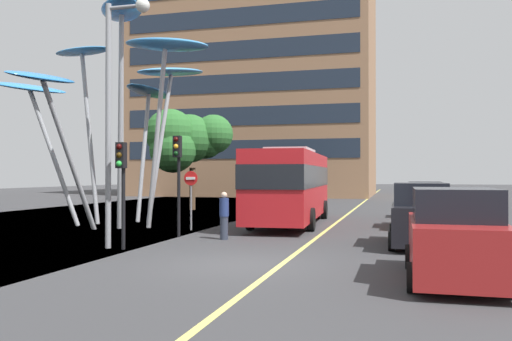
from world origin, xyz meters
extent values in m
cube|color=#38383A|center=(0.00, 0.00, -0.05)|extent=(120.00, 240.00, 0.10)
cube|color=#E0D666|center=(1.04, 0.00, 0.00)|extent=(0.16, 144.00, 0.01)
cube|color=red|center=(-0.95, 11.39, 1.83)|extent=(3.12, 10.95, 2.95)
cube|color=black|center=(-0.95, 11.39, 2.24)|extent=(3.15, 11.06, 0.94)
cube|color=yellow|center=(-1.23, 16.74, 3.00)|extent=(1.41, 0.17, 0.36)
cube|color=#B2B2B7|center=(-0.95, 11.39, 3.42)|extent=(2.12, 3.88, 0.24)
cylinder|color=black|center=(0.15, 14.81, 0.48)|extent=(0.33, 0.97, 0.96)
cylinder|color=black|center=(-2.40, 14.68, 0.48)|extent=(0.33, 0.97, 0.96)
cylinder|color=black|center=(0.48, 8.48, 0.48)|extent=(0.33, 0.97, 0.96)
cylinder|color=black|center=(-2.08, 8.35, 0.48)|extent=(0.33, 0.97, 0.96)
cylinder|color=#9EA0A5|center=(-6.18, 7.96, 3.96)|extent=(1.13, 0.44, 7.94)
ellipsoid|color=#4299E0|center=(-5.73, 7.86, 7.92)|extent=(4.55, 2.32, 1.15)
cylinder|color=#9EA0A5|center=(-7.29, 10.64, 3.72)|extent=(0.88, 1.56, 7.48)
ellipsoid|color=#4CA3E5|center=(-6.99, 11.29, 7.44)|extent=(3.25, 4.40, 0.92)
cylinder|color=#9EA0A5|center=(-8.41, 11.08, 3.29)|extent=(0.24, 1.47, 6.62)
ellipsoid|color=#4299E0|center=(-8.43, 11.71, 6.58)|extent=(1.71, 3.91, 0.46)
cylinder|color=#9EA0A5|center=(-10.28, 9.20, 4.15)|extent=(1.42, 0.71, 8.32)
ellipsoid|color=#4299E0|center=(-10.86, 9.43, 8.29)|extent=(4.18, 2.56, 0.51)
cylinder|color=#9EA0A5|center=(-11.16, 7.68, 3.14)|extent=(2.39, 0.83, 6.34)
ellipsoid|color=#388EDB|center=(-12.24, 7.38, 6.28)|extent=(3.52, 1.98, 0.96)
cylinder|color=#9EA0A5|center=(-8.73, 5.36, 2.98)|extent=(0.60, 3.16, 6.06)
ellipsoid|color=#2D7FD1|center=(-8.92, 3.88, 5.97)|extent=(1.68, 3.42, 0.76)
cylinder|color=#9EA0A5|center=(-7.28, 6.78, 4.49)|extent=(1.06, 1.51, 9.02)
ellipsoid|color=#2D7FD1|center=(-6.89, 6.16, 8.99)|extent=(3.55, 4.32, 0.62)
cylinder|color=black|center=(-4.30, 1.70, 1.66)|extent=(0.12, 0.12, 3.32)
cube|color=black|center=(-4.30, 1.56, 2.92)|extent=(0.28, 0.24, 0.80)
sphere|color=#390706|center=(-4.30, 1.43, 3.18)|extent=(0.18, 0.18, 0.18)
sphere|color=#3A2707|center=(-4.30, 1.43, 2.92)|extent=(0.18, 0.18, 0.18)
sphere|color=green|center=(-4.30, 1.43, 2.66)|extent=(0.18, 0.18, 0.18)
cylinder|color=black|center=(-3.96, 5.20, 1.88)|extent=(0.12, 0.12, 3.76)
cube|color=black|center=(-3.96, 5.06, 3.36)|extent=(0.28, 0.24, 0.80)
sphere|color=#390706|center=(-3.96, 4.93, 3.62)|extent=(0.18, 0.18, 0.18)
sphere|color=orange|center=(-3.96, 4.93, 3.36)|extent=(0.18, 0.18, 0.18)
sphere|color=black|center=(-3.96, 4.93, 3.10)|extent=(0.18, 0.18, 0.18)
cube|color=maroon|center=(5.15, -0.91, 0.76)|extent=(1.85, 4.43, 1.16)
cube|color=black|center=(5.15, -0.91, 1.68)|extent=(1.70, 2.44, 0.69)
cylinder|color=black|center=(6.08, 0.47, 0.30)|extent=(0.20, 0.60, 0.60)
cylinder|color=black|center=(4.23, 0.47, 0.30)|extent=(0.20, 0.60, 0.60)
cylinder|color=black|center=(4.23, -2.28, 0.30)|extent=(0.20, 0.60, 0.60)
cube|color=black|center=(4.64, 4.78, 0.77)|extent=(1.76, 4.19, 1.17)
cube|color=black|center=(4.64, 4.78, 1.71)|extent=(1.62, 2.30, 0.70)
cylinder|color=black|center=(5.52, 6.08, 0.30)|extent=(0.20, 0.60, 0.60)
cylinder|color=black|center=(3.76, 6.08, 0.30)|extent=(0.20, 0.60, 0.60)
cylinder|color=black|center=(5.52, 3.48, 0.30)|extent=(0.20, 0.60, 0.60)
cylinder|color=black|center=(3.76, 3.48, 0.30)|extent=(0.20, 0.60, 0.60)
cube|color=gold|center=(4.88, 11.06, 0.76)|extent=(1.76, 3.96, 1.15)
cube|color=black|center=(4.88, 11.06, 1.65)|extent=(1.62, 2.18, 0.64)
cylinder|color=black|center=(5.76, 12.28, 0.30)|extent=(0.20, 0.60, 0.60)
cylinder|color=black|center=(3.99, 12.28, 0.30)|extent=(0.20, 0.60, 0.60)
cylinder|color=black|center=(5.76, 9.83, 0.30)|extent=(0.20, 0.60, 0.60)
cylinder|color=black|center=(3.99, 9.83, 0.30)|extent=(0.20, 0.60, 0.60)
cube|color=silver|center=(5.29, 16.73, 0.73)|extent=(1.79, 3.80, 1.11)
cube|color=black|center=(5.29, 16.73, 1.62)|extent=(1.64, 2.09, 0.66)
cylinder|color=black|center=(6.18, 17.91, 0.30)|extent=(0.20, 0.60, 0.60)
cylinder|color=black|center=(4.40, 17.91, 0.30)|extent=(0.20, 0.60, 0.60)
cylinder|color=black|center=(6.18, 15.56, 0.30)|extent=(0.20, 0.60, 0.60)
cylinder|color=black|center=(4.40, 15.56, 0.30)|extent=(0.20, 0.60, 0.60)
cylinder|color=gray|center=(-4.91, 1.82, 3.87)|extent=(0.18, 0.18, 7.74)
cylinder|color=gray|center=(-4.31, 1.82, 7.59)|extent=(1.19, 0.12, 0.12)
sphere|color=silver|center=(-3.72, 1.82, 7.59)|extent=(0.44, 0.44, 0.44)
cylinder|color=brown|center=(-9.25, 19.70, 1.39)|extent=(0.39, 0.39, 2.78)
sphere|color=#2D6B2D|center=(-8.70, 20.53, 4.75)|extent=(2.72, 2.72, 2.72)
sphere|color=#2D6B2D|center=(-9.54, 19.85, 4.72)|extent=(3.24, 3.24, 3.24)
sphere|color=#2D6B2D|center=(-8.10, 20.60, 5.04)|extent=(2.65, 2.65, 2.65)
sphere|color=#2D6B2D|center=(-10.12, 18.52, 3.94)|extent=(3.02, 3.02, 3.02)
sphere|color=#2D6B2D|center=(-10.40, 18.68, 5.00)|extent=(3.20, 3.20, 3.20)
cylinder|color=#2D3342|center=(-2.08, 4.89, 0.41)|extent=(0.29, 0.29, 0.83)
cylinder|color=navy|center=(-2.08, 4.89, 1.16)|extent=(0.34, 0.34, 0.66)
sphere|color=beige|center=(-2.08, 4.89, 1.59)|extent=(0.22, 0.22, 0.22)
cylinder|color=gray|center=(-4.43, 7.59, 1.24)|extent=(0.08, 0.08, 2.47)
cylinder|color=red|center=(-4.43, 7.56, 2.17)|extent=(0.60, 0.03, 0.60)
cube|color=white|center=(-4.43, 7.53, 2.17)|extent=(0.40, 0.04, 0.11)
cube|color=#936B4C|center=(-11.76, 46.27, 13.45)|extent=(25.84, 15.90, 26.90)
cube|color=#1E2838|center=(-11.76, 38.30, 4.88)|extent=(24.29, 0.08, 1.88)
cube|color=#1E2838|center=(-11.76, 38.30, 8.24)|extent=(24.29, 0.08, 1.88)
cube|color=#1E2838|center=(-11.76, 38.30, 11.60)|extent=(24.29, 0.08, 1.88)
cube|color=#1E2838|center=(-11.76, 38.30, 14.96)|extent=(24.29, 0.08, 1.88)
cube|color=#1E2838|center=(-11.76, 38.30, 18.33)|extent=(24.29, 0.08, 1.88)
camera|label=1|loc=(4.00, -13.21, 2.33)|focal=37.40mm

